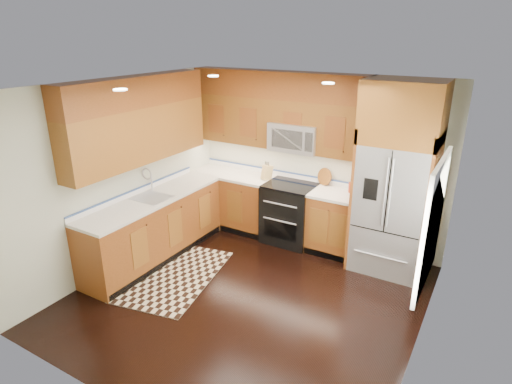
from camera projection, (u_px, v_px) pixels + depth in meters
The scene contains 16 objects.
ground at pixel (248, 297), 5.39m from camera, with size 4.00×4.00×0.00m, color black.
wall_back at pixel (315, 159), 6.55m from camera, with size 4.00×0.02×2.60m, color beige.
wall_left at pixel (123, 174), 5.88m from camera, with size 0.02×4.00×2.60m, color beige.
wall_right at pixel (430, 242), 3.99m from camera, with size 0.02×4.00×2.60m, color beige.
window at pixel (432, 224), 4.12m from camera, with size 0.04×1.10×1.30m.
base_cabinets at pixel (210, 219), 6.54m from camera, with size 2.85×3.00×0.90m.
countertop at pixel (221, 189), 6.40m from camera, with size 2.86×3.01×0.04m.
upper_cabinets at pixel (218, 115), 6.10m from camera, with size 2.85×3.00×1.15m.
range at pixel (289, 213), 6.69m from camera, with size 0.76×0.67×0.95m.
microwave at pixel (296, 137), 6.38m from camera, with size 0.76×0.40×0.42m.
refrigerator at pixel (396, 180), 5.63m from camera, with size 0.98×0.75×2.60m.
sink_faucet at pixel (151, 193), 6.05m from camera, with size 0.54×0.44×0.37m.
rug at pixel (176, 275), 5.85m from camera, with size 1.01×1.68×0.01m, color black.
knife_block at pixel (267, 172), 6.73m from camera, with size 0.15×0.17×0.29m.
utensil_crock at pixel (352, 185), 6.20m from camera, with size 0.13×0.13×0.31m.
cutting_board at pixel (324, 184), 6.53m from camera, with size 0.27×0.27×0.02m, color brown.
Camera 1 is at (2.40, -3.90, 3.15)m, focal length 30.00 mm.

